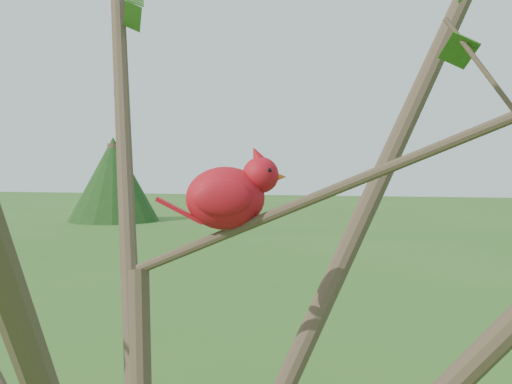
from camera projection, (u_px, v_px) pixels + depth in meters
crabapple_tree at (153, 170)px, 1.06m from camera, size 2.35×2.05×2.95m
cardinal at (230, 195)px, 1.16m from camera, size 0.21×0.13×0.15m
distant_trees at (384, 181)px, 23.45m from camera, size 39.36×15.34×3.05m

